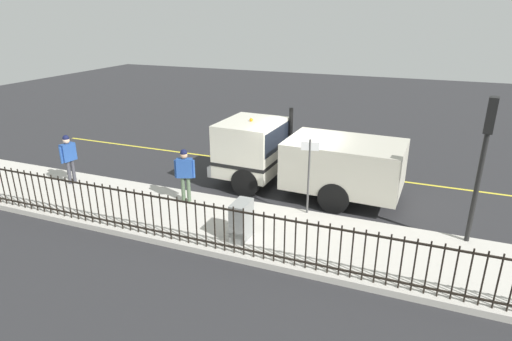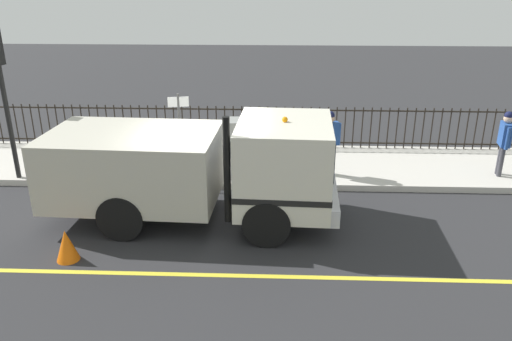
% 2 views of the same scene
% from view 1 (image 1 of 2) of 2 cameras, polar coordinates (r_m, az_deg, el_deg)
% --- Properties ---
extents(ground_plane, '(58.42, 58.42, 0.00)m').
position_cam_1_polar(ground_plane, '(14.29, 5.32, -3.12)').
color(ground_plane, '#2B2B2D').
rests_on(ground_plane, ground).
extents(sidewalk_slab, '(3.13, 26.56, 0.16)m').
position_cam_1_polar(sidewalk_slab, '(11.70, 1.10, -8.21)').
color(sidewalk_slab, beige).
rests_on(sidewalk_slab, ground).
extents(lane_marking, '(0.12, 23.90, 0.01)m').
position_cam_1_polar(lane_marking, '(16.50, 7.77, 0.09)').
color(lane_marking, yellow).
rests_on(lane_marking, ground).
extents(work_truck, '(2.61, 6.26, 2.61)m').
position_cam_1_polar(work_truck, '(14.04, 5.43, 2.10)').
color(work_truck, silver).
rests_on(work_truck, ground).
extents(worker_standing, '(0.37, 0.59, 1.69)m').
position_cam_1_polar(worker_standing, '(13.09, -9.55, 0.08)').
color(worker_standing, '#264C99').
rests_on(worker_standing, sidewalk_slab).
extents(pedestrian_distant, '(0.62, 0.29, 1.70)m').
position_cam_1_polar(pedestrian_distant, '(15.69, -23.89, 2.04)').
color(pedestrian_distant, '#264C99').
rests_on(pedestrian_distant, sidewalk_slab).
extents(iron_fence, '(0.04, 22.61, 1.24)m').
position_cam_1_polar(iron_fence, '(10.22, -1.68, -8.22)').
color(iron_fence, black).
rests_on(iron_fence, sidewalk_slab).
extents(traffic_light_near, '(0.33, 0.25, 3.72)m').
position_cam_1_polar(traffic_light_near, '(11.45, 28.47, 3.39)').
color(traffic_light_near, black).
rests_on(traffic_light_near, sidewalk_slab).
extents(utility_cabinet, '(0.73, 0.40, 1.03)m').
position_cam_1_polar(utility_cabinet, '(10.99, -1.95, -6.71)').
color(utility_cabinet, gray).
rests_on(utility_cabinet, sidewalk_slab).
extents(traffic_cone, '(0.43, 0.43, 0.61)m').
position_cam_1_polar(traffic_cone, '(15.65, 15.84, -0.48)').
color(traffic_cone, orange).
rests_on(traffic_cone, ground).
extents(street_sign, '(0.13, 0.50, 2.24)m').
position_cam_1_polar(street_sign, '(12.11, 7.13, 0.37)').
color(street_sign, '#4C4C4C').
rests_on(street_sign, sidewalk_slab).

